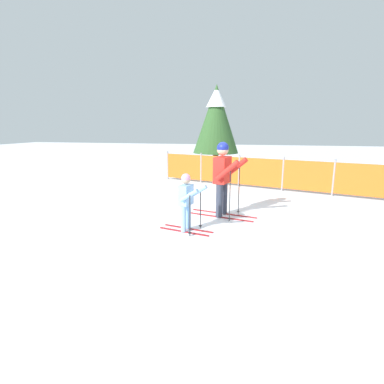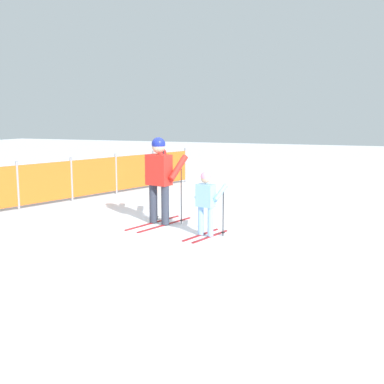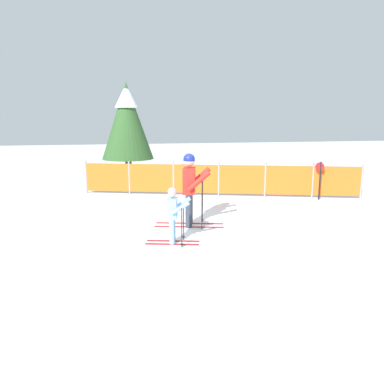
% 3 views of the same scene
% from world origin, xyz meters
% --- Properties ---
extents(ground_plane, '(60.00, 60.00, 0.00)m').
position_xyz_m(ground_plane, '(0.00, 0.00, 0.00)').
color(ground_plane, white).
extents(skier_adult, '(1.73, 0.87, 1.79)m').
position_xyz_m(skier_adult, '(0.13, 0.09, 1.07)').
color(skier_adult, maroon).
rests_on(skier_adult, ground_plane).
extents(skier_child, '(1.17, 0.60, 1.21)m').
position_xyz_m(skier_child, '(-0.47, -1.15, 0.71)').
color(skier_child, maroon).
rests_on(skier_child, ground_plane).
extents(safety_fence, '(9.01, 2.79, 1.16)m').
position_xyz_m(safety_fence, '(1.75, 3.45, 0.58)').
color(safety_fence, gray).
rests_on(safety_fence, ground_plane).
extents(trail_marker, '(0.23, 0.19, 1.25)m').
position_xyz_m(trail_marker, '(4.80, 2.24, 0.78)').
color(trail_marker, black).
rests_on(trail_marker, ground_plane).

